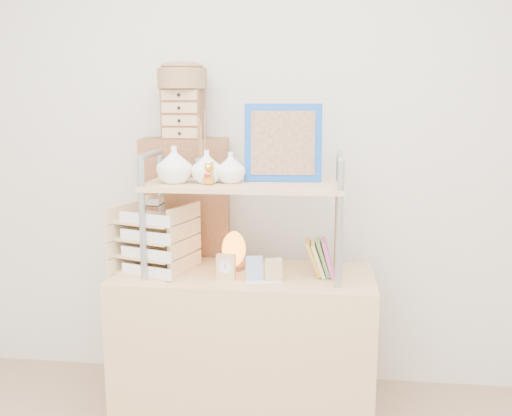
{
  "coord_description": "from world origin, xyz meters",
  "views": [
    {
      "loc": [
        0.36,
        -1.33,
        1.55
      ],
      "look_at": [
        0.06,
        1.2,
        1.06
      ],
      "focal_mm": 40.0,
      "sensor_mm": 36.0,
      "label": 1
    }
  ],
  "objects": [
    {
      "name": "letter_tray",
      "position": [
        -0.42,
        1.18,
        0.89
      ],
      "size": [
        0.36,
        0.35,
        0.35
      ],
      "color": "tan",
      "rests_on": "desk"
    },
    {
      "name": "drawer_chest",
      "position": [
        -0.36,
        1.55,
        1.48
      ],
      "size": [
        0.2,
        0.16,
        0.25
      ],
      "color": "brown",
      "rests_on": "cabinet"
    },
    {
      "name": "cabinet",
      "position": [
        -0.36,
        1.57,
        0.68
      ],
      "size": [
        0.48,
        0.29,
        1.35
      ],
      "primitive_type": "cube",
      "rotation": [
        0.0,
        0.0,
        0.13
      ],
      "color": "brown",
      "rests_on": "ground"
    },
    {
      "name": "desk",
      "position": [
        0.0,
        1.2,
        0.38
      ],
      "size": [
        1.2,
        0.5,
        0.75
      ],
      "primitive_type": "cube",
      "color": "tan",
      "rests_on": "ground"
    },
    {
      "name": "desk_clock",
      "position": [
        -0.07,
        1.09,
        0.81
      ],
      "size": [
        0.08,
        0.04,
        0.12
      ],
      "color": "tan",
      "rests_on": "desk"
    },
    {
      "name": "room_shell",
      "position": [
        0.0,
        0.39,
        1.69
      ],
      "size": [
        3.42,
        3.41,
        2.61
      ],
      "color": "silver",
      "rests_on": "ground"
    },
    {
      "name": "hutch",
      "position": [
        -0.05,
        1.21,
        1.19
      ],
      "size": [
        0.9,
        0.34,
        0.78
      ],
      "color": "#979EA5",
      "rests_on": "desk"
    },
    {
      "name": "postcard_stand",
      "position": [
        0.1,
        1.09,
        0.78
      ],
      "size": [
        0.17,
        0.08,
        0.12
      ],
      "color": "white",
      "rests_on": "desk"
    },
    {
      "name": "woven_basket",
      "position": [
        -0.36,
        1.55,
        1.65
      ],
      "size": [
        0.25,
        0.25,
        0.1
      ],
      "primitive_type": "cylinder",
      "color": "brown",
      "rests_on": "drawer_chest"
    },
    {
      "name": "salt_lamp",
      "position": [
        -0.06,
        1.26,
        0.84
      ],
      "size": [
        0.12,
        0.11,
        0.19
      ],
      "color": "brown",
      "rests_on": "desk"
    }
  ]
}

